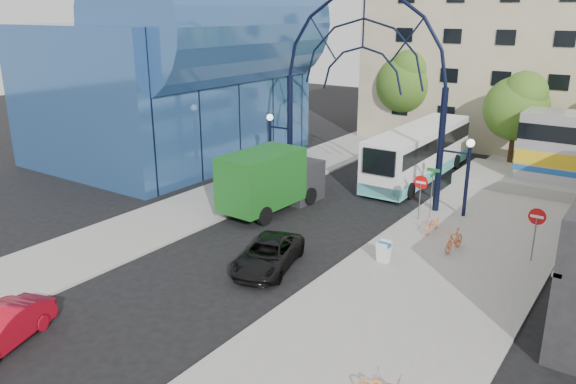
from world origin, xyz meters
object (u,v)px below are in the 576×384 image
Objects in this scene: tree_north_b at (408,80)px; red_sedan at (1,329)px; green_truck at (272,180)px; stop_sign at (421,186)px; do_not_enter_sign at (536,222)px; tree_north_a at (518,105)px; bike_near_b at (454,240)px; sandwich_board at (384,249)px; street_name_sign at (432,183)px; city_bus at (419,152)px; bike_near_a at (433,224)px; gateway_arch at (362,53)px; black_suv at (268,255)px.

red_sedan is at bearing -87.39° from tree_north_b.
stop_sign is at bearing 23.07° from green_truck.
do_not_enter_sign is 16.86m from tree_north_a.
bike_near_b is (9.94, 16.27, -0.02)m from red_sedan.
sandwich_board is 0.56× the size of bike_near_b.
stop_sign is 0.89× the size of street_name_sign.
sandwich_board is at bearing -74.09° from city_bus.
tree_north_b is 37.50m from red_sedan.
tree_north_b is at bearing 158.20° from tree_north_a.
do_not_enter_sign is at bearing -8.12° from bike_near_a.
street_name_sign is 2.83× the size of sandwich_board.
gateway_arch is 1.08× the size of city_bus.
street_name_sign is 2.56m from bike_near_a.
bike_near_b is at bearing -84.48° from tree_north_a.
street_name_sign is at bearing 51.46° from red_sedan.
tree_north_b is 24.36m from bike_near_b.
street_name_sign is at bearing 155.84° from do_not_enter_sign.
do_not_enter_sign is 25.09m from tree_north_b.
gateway_arch is 16.72m from tree_north_b.
stop_sign is 2.53× the size of sandwich_board.
gateway_arch reaches higher than city_bus.
green_truck is 9.13m from bike_near_a.
tree_north_a reaches higher than red_sedan.
bike_near_a is at bearing 171.18° from do_not_enter_sign.
bike_near_a is 0.95× the size of bike_near_b.
do_not_enter_sign is 1.41× the size of bike_near_b.
gateway_arch is 8.84m from green_truck.
tree_north_a is 0.55× the size of city_bus.
tree_north_b is 21.13m from green_truck.
tree_north_a reaches higher than stop_sign.
street_name_sign is 19.81m from tree_north_b.
tree_north_a is 19.26m from green_truck.
sandwich_board is 20.33m from tree_north_a.
tree_north_b reaches higher than do_not_enter_sign.
gateway_arch is 13.43m from do_not_enter_sign.
tree_north_a is at bearing 90.45° from bike_near_a.
tree_north_b is 28.09m from black_suv.
city_bus is (5.37, -10.01, -3.46)m from tree_north_b.
green_truck is at bearing -118.08° from tree_north_a.
bike_near_b is (-3.25, -0.97, -1.33)m from do_not_enter_sign.
red_sedan is at bearing -98.22° from city_bus.
tree_north_b is (-3.88, 15.93, -3.29)m from gateway_arch.
tree_north_a reaches higher than sandwich_board.
city_bus is at bearing 116.85° from street_name_sign.
street_name_sign is at bearing 115.68° from bike_near_a.
city_bus is at bearing 64.15° from red_sedan.
do_not_enter_sign is 1.49× the size of bike_near_a.
street_name_sign is 1.59× the size of bike_near_b.
black_suv is 10.70m from red_sedan.
gateway_arch is at bearing -104.69° from city_bus.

